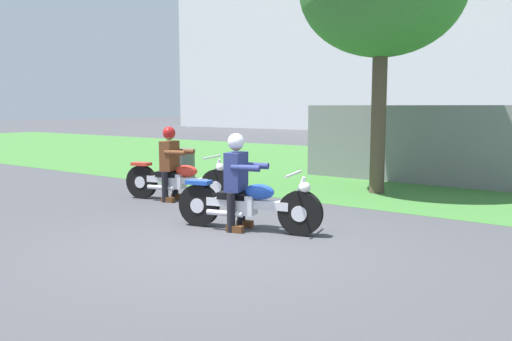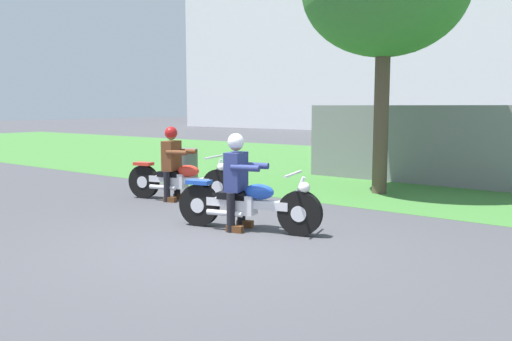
% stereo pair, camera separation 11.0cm
% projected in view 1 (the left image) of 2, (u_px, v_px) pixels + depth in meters
% --- Properties ---
extents(ground, '(120.00, 120.00, 0.00)m').
position_uv_depth(ground, '(219.00, 244.00, 6.85)').
color(ground, '#424247').
extents(grass_verge, '(60.00, 12.00, 0.01)m').
position_uv_depth(grass_verge, '(442.00, 172.00, 14.29)').
color(grass_verge, '#3D7533').
rests_on(grass_verge, ground).
extents(motorcycle_lead, '(2.17, 0.83, 0.87)m').
position_uv_depth(motorcycle_lead, '(248.00, 204.00, 7.54)').
color(motorcycle_lead, black).
rests_on(motorcycle_lead, ground).
extents(rider_lead, '(0.62, 0.55, 1.39)m').
position_uv_depth(rider_lead, '(237.00, 174.00, 7.56)').
color(rider_lead, black).
rests_on(rider_lead, ground).
extents(motorcycle_follow, '(2.23, 0.84, 0.88)m').
position_uv_depth(motorcycle_follow, '(179.00, 181.00, 9.89)').
color(motorcycle_follow, black).
rests_on(motorcycle_follow, ground).
extents(rider_follow, '(0.62, 0.55, 1.40)m').
position_uv_depth(rider_follow, '(170.00, 158.00, 9.90)').
color(rider_follow, black).
rests_on(rider_follow, ground).
extents(trash_can, '(0.53, 0.53, 0.80)m').
position_uv_depth(trash_can, '(183.00, 166.00, 12.26)').
color(trash_can, '#595E5B').
rests_on(trash_can, ground).
extents(fence_segment, '(7.00, 0.06, 1.80)m').
position_uv_depth(fence_segment, '(445.00, 146.00, 11.64)').
color(fence_segment, slate).
rests_on(fence_segment, ground).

